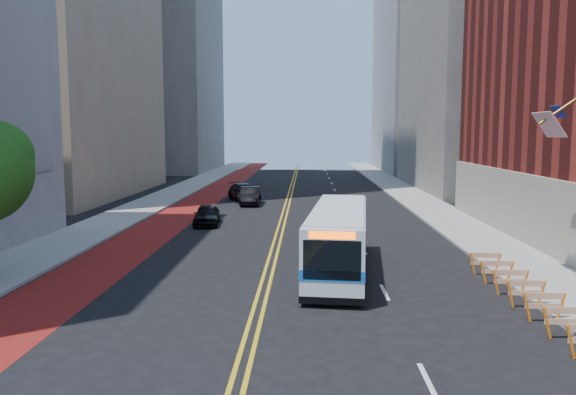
{
  "coord_description": "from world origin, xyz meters",
  "views": [
    {
      "loc": [
        1.71,
        -15.69,
        6.27
      ],
      "look_at": [
        0.91,
        8.0,
        3.53
      ],
      "focal_mm": 35.0,
      "sensor_mm": 36.0,
      "label": 1
    }
  ],
  "objects_px": {
    "car_b": "(250,196)",
    "car_c": "(244,192)",
    "transit_bus": "(339,238)",
    "car_a": "(207,215)"
  },
  "relations": [
    {
      "from": "car_a",
      "to": "car_c",
      "type": "xyz_separation_m",
      "value": [
        0.99,
        13.87,
        0.08
      ]
    },
    {
      "from": "car_a",
      "to": "car_b",
      "type": "distance_m",
      "value": 11.18
    },
    {
      "from": "transit_bus",
      "to": "car_b",
      "type": "distance_m",
      "value": 24.67
    },
    {
      "from": "transit_bus",
      "to": "car_c",
      "type": "xyz_separation_m",
      "value": [
        -7.28,
        26.65,
        -0.77
      ]
    },
    {
      "from": "car_b",
      "to": "car_c",
      "type": "xyz_separation_m",
      "value": [
        -0.88,
        2.85,
        0.01
      ]
    },
    {
      "from": "car_a",
      "to": "car_c",
      "type": "distance_m",
      "value": 13.91
    },
    {
      "from": "transit_bus",
      "to": "car_b",
      "type": "bearing_deg",
      "value": 110.93
    },
    {
      "from": "transit_bus",
      "to": "car_c",
      "type": "distance_m",
      "value": 27.64
    },
    {
      "from": "car_b",
      "to": "car_c",
      "type": "bearing_deg",
      "value": 104.46
    },
    {
      "from": "transit_bus",
      "to": "car_b",
      "type": "relative_size",
      "value": 2.35
    }
  ]
}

